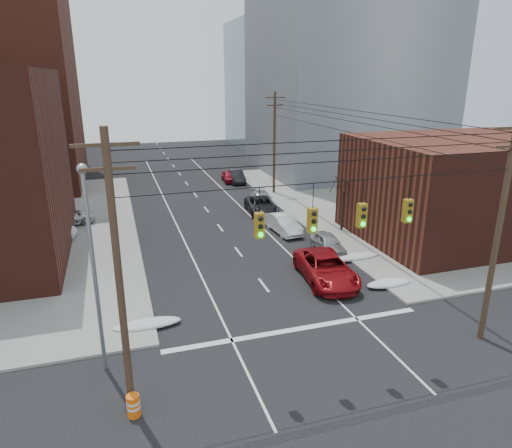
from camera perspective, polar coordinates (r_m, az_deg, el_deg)
ground at (r=19.70m, az=12.92°, el=-22.04°), size 160.00×160.00×0.00m
sidewalk_ne at (r=54.59m, az=23.51°, el=3.30°), size 40.00×40.00×0.15m
building_office at (r=64.32m, az=11.17°, el=17.65°), size 22.00×20.00×25.00m
building_glass at (r=88.84m, az=4.04°, el=16.97°), size 20.00×18.00×22.00m
building_storefront at (r=39.88m, az=24.43°, el=4.02°), size 16.00×12.00×8.00m
utility_pole_left at (r=17.13m, az=-16.81°, el=-6.02°), size 2.20×0.28×11.00m
utility_pole_right at (r=23.99m, az=28.08°, el=-0.53°), size 2.20×0.28×11.00m
utility_pole_far at (r=50.13m, az=2.32°, el=10.25°), size 2.20×0.28×11.00m
traffic_signals at (r=18.60m, az=10.17°, el=0.94°), size 17.00×0.42×2.02m
street_light at (r=20.04m, az=-19.81°, el=-3.54°), size 0.44×0.44×9.32m
bare_tree at (r=38.68m, az=10.78°, el=2.37°), size 2.09×2.20×4.93m
snow_nw at (r=25.01m, az=-13.42°, el=-12.06°), size 3.50×1.08×0.42m
snow_ne at (r=29.88m, az=16.24°, el=-7.13°), size 3.00×1.08×0.42m
snow_east_far at (r=33.37m, az=12.04°, el=-4.09°), size 4.00×1.08×0.42m
red_pickup at (r=29.54m, az=8.75°, el=-5.49°), size 3.48×6.48×1.73m
parked_car_a at (r=34.41m, az=9.00°, el=-2.37°), size 1.82×4.11×1.38m
parked_car_b at (r=38.24m, az=3.45°, el=0.03°), size 1.99×4.73×1.52m
parked_car_c at (r=43.65m, az=0.66°, el=2.35°), size 3.03×5.68×1.52m
parked_car_d at (r=46.11m, az=0.72°, el=3.14°), size 2.45×5.06×1.42m
parked_car_e at (r=56.98m, az=-3.35°, el=5.96°), size 1.84×4.06×1.35m
parked_car_f at (r=56.59m, az=-2.47°, el=5.97°), size 1.90×4.68×1.51m
lot_car_a at (r=39.69m, az=-24.47°, el=-0.84°), size 4.26×2.17×1.34m
lot_car_b at (r=42.94m, az=-22.59°, el=0.75°), size 5.22×3.37×1.34m
lot_car_c at (r=40.54m, az=-29.32°, el=-1.20°), size 4.89×3.17×1.32m
construction_barrel at (r=19.45m, az=-15.07°, el=-21.04°), size 0.68×0.68×0.92m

